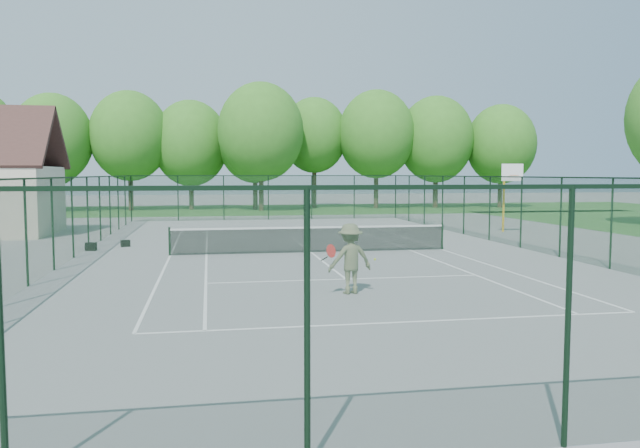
{
  "coord_description": "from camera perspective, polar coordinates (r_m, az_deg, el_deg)",
  "views": [
    {
      "loc": [
        -4.0,
        -24.35,
        3.14
      ],
      "look_at": [
        0.0,
        -2.0,
        1.3
      ],
      "focal_mm": 35.0,
      "sensor_mm": 36.0,
      "label": 1
    }
  ],
  "objects": [
    {
      "name": "ground",
      "position": [
        24.88,
        -0.81,
        -2.62
      ],
      "size": [
        140.0,
        140.0,
        0.0
      ],
      "primitive_type": "plane",
      "color": "gray",
      "rests_on": "ground"
    },
    {
      "name": "sports_bag_b",
      "position": [
        28.08,
        -17.37,
        -1.7
      ],
      "size": [
        0.43,
        0.35,
        0.29
      ],
      "primitive_type": "cube",
      "rotation": [
        0.0,
        0.0,
        0.38
      ],
      "color": "black",
      "rests_on": "ground"
    },
    {
      "name": "grass_far",
      "position": [
        54.59,
        -5.93,
        1.32
      ],
      "size": [
        80.0,
        16.0,
        0.01
      ],
      "primitive_type": "cube",
      "color": "#326C29",
      "rests_on": "ground"
    },
    {
      "name": "court_lines",
      "position": [
        24.88,
        -0.81,
        -2.61
      ],
      "size": [
        11.05,
        23.85,
        0.01
      ],
      "color": "white",
      "rests_on": "ground"
    },
    {
      "name": "tennis_player",
      "position": [
        16.34,
        2.77,
        -3.18
      ],
      "size": [
        1.69,
        0.91,
        1.84
      ],
      "color": "#5C6245",
      "rests_on": "ground"
    },
    {
      "name": "tree_line_far",
      "position": [
        54.58,
        -5.98,
        7.61
      ],
      "size": [
        39.4,
        6.4,
        9.7
      ],
      "color": "#433223",
      "rests_on": "ground"
    },
    {
      "name": "basketball_goal",
      "position": [
        34.55,
        16.85,
        3.49
      ],
      "size": [
        1.2,
        1.43,
        3.65
      ],
      "color": "yellow",
      "rests_on": "ground"
    },
    {
      "name": "fence_enclosure",
      "position": [
        24.73,
        -0.82,
        0.97
      ],
      "size": [
        18.05,
        36.05,
        3.02
      ],
      "color": "#17361F",
      "rests_on": "ground"
    },
    {
      "name": "tennis_net",
      "position": [
        24.81,
        -0.81,
        -1.3
      ],
      "size": [
        11.08,
        0.08,
        1.1
      ],
      "color": "black",
      "rests_on": "ground"
    },
    {
      "name": "sports_bag_a",
      "position": [
        27.1,
        -20.21,
        -1.95
      ],
      "size": [
        0.45,
        0.31,
        0.33
      ],
      "primitive_type": "cube",
      "rotation": [
        0.0,
        0.0,
        -0.16
      ],
      "color": "black",
      "rests_on": "ground"
    }
  ]
}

